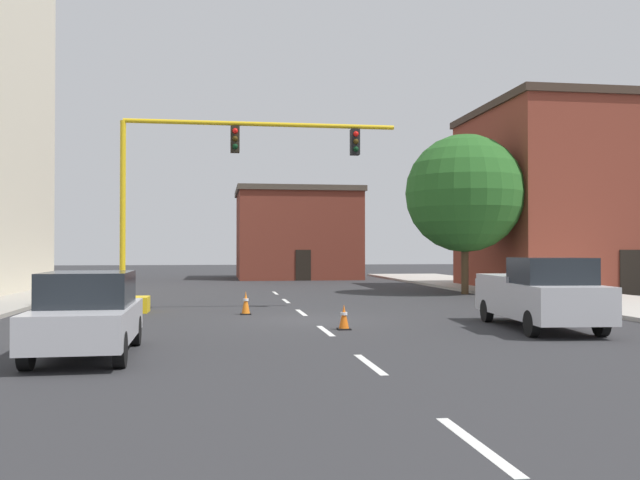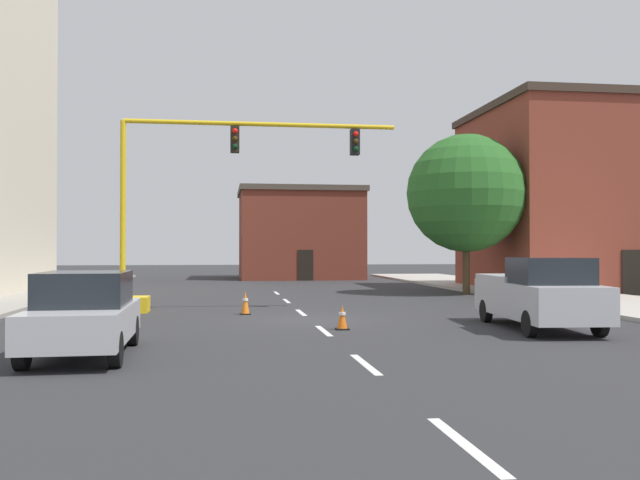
# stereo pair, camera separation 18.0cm
# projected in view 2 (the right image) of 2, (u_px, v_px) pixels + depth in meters

# --- Properties ---
(ground_plane) EXTENTS (160.00, 160.00, 0.00)m
(ground_plane) POSITION_uv_depth(u_px,v_px,m) (310.00, 320.00, 21.63)
(ground_plane) COLOR #2D2D30
(sidewalk_right) EXTENTS (6.00, 56.00, 0.14)m
(sidewalk_right) POSITION_uv_depth(u_px,v_px,m) (565.00, 297.00, 31.33)
(sidewalk_right) COLOR #B2ADA3
(sidewalk_right) RESTS_ON ground_plane
(lane_stripe_seg_0) EXTENTS (0.16, 2.40, 0.01)m
(lane_stripe_seg_0) POSITION_uv_depth(u_px,v_px,m) (465.00, 444.00, 7.77)
(lane_stripe_seg_0) COLOR silver
(lane_stripe_seg_0) RESTS_ON ground_plane
(lane_stripe_seg_1) EXTENTS (0.16, 2.40, 0.01)m
(lane_stripe_seg_1) POSITION_uv_depth(u_px,v_px,m) (365.00, 364.00, 13.22)
(lane_stripe_seg_1) COLOR silver
(lane_stripe_seg_1) RESTS_ON ground_plane
(lane_stripe_seg_2) EXTENTS (0.16, 2.40, 0.01)m
(lane_stripe_seg_2) POSITION_uv_depth(u_px,v_px,m) (324.00, 331.00, 18.66)
(lane_stripe_seg_2) COLOR silver
(lane_stripe_seg_2) RESTS_ON ground_plane
(lane_stripe_seg_3) EXTENTS (0.16, 2.40, 0.01)m
(lane_stripe_seg_3) POSITION_uv_depth(u_px,v_px,m) (301.00, 312.00, 24.11)
(lane_stripe_seg_3) COLOR silver
(lane_stripe_seg_3) RESTS_ON ground_plane
(lane_stripe_seg_4) EXTENTS (0.16, 2.40, 0.01)m
(lane_stripe_seg_4) POSITION_uv_depth(u_px,v_px,m) (286.00, 301.00, 29.56)
(lane_stripe_seg_4) COLOR silver
(lane_stripe_seg_4) RESTS_ON ground_plane
(lane_stripe_seg_5) EXTENTS (0.16, 2.40, 0.01)m
(lane_stripe_seg_5) POSITION_uv_depth(u_px,v_px,m) (277.00, 293.00, 35.00)
(lane_stripe_seg_5) COLOR silver
(lane_stripe_seg_5) RESTS_ON ground_plane
(building_brick_center) EXTENTS (9.31, 8.69, 6.87)m
(building_brick_center) POSITION_uv_depth(u_px,v_px,m) (299.00, 234.00, 53.29)
(building_brick_center) COLOR brown
(building_brick_center) RESTS_ON ground_plane
(building_row_right) EXTENTS (10.71, 10.83, 10.15)m
(building_row_right) POSITION_uv_depth(u_px,v_px,m) (576.00, 198.00, 38.49)
(building_row_right) COLOR brown
(building_row_right) RESTS_ON ground_plane
(traffic_signal_gantry) EXTENTS (10.68, 1.20, 6.83)m
(traffic_signal_gantry) POSITION_uv_depth(u_px,v_px,m) (165.00, 246.00, 24.42)
(traffic_signal_gantry) COLOR yellow
(traffic_signal_gantry) RESTS_ON ground_plane
(tree_right_mid) EXTENTS (5.86, 5.86, 7.95)m
(tree_right_mid) POSITION_uv_depth(u_px,v_px,m) (466.00, 193.00, 34.21)
(tree_right_mid) COLOR #4C3823
(tree_right_mid) RESTS_ON ground_plane
(pickup_truck_silver) EXTENTS (2.43, 5.54, 1.99)m
(pickup_truck_silver) POSITION_uv_depth(u_px,v_px,m) (538.00, 294.00, 19.10)
(pickup_truck_silver) COLOR #BCBCC1
(pickup_truck_silver) RESTS_ON ground_plane
(sedan_silver_near_left) EXTENTS (1.96, 4.54, 1.74)m
(sedan_silver_near_left) POSITION_uv_depth(u_px,v_px,m) (84.00, 313.00, 14.25)
(sedan_silver_near_left) COLOR #B7B7BC
(sedan_silver_near_left) RESTS_ON ground_plane
(traffic_cone_roadside_a) EXTENTS (0.36, 0.36, 0.79)m
(traffic_cone_roadside_a) POSITION_uv_depth(u_px,v_px,m) (245.00, 303.00, 23.40)
(traffic_cone_roadside_a) COLOR black
(traffic_cone_roadside_a) RESTS_ON ground_plane
(traffic_cone_roadside_b) EXTENTS (0.36, 0.36, 0.69)m
(traffic_cone_roadside_b) POSITION_uv_depth(u_px,v_px,m) (342.00, 317.00, 18.95)
(traffic_cone_roadside_b) COLOR black
(traffic_cone_roadside_b) RESTS_ON ground_plane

